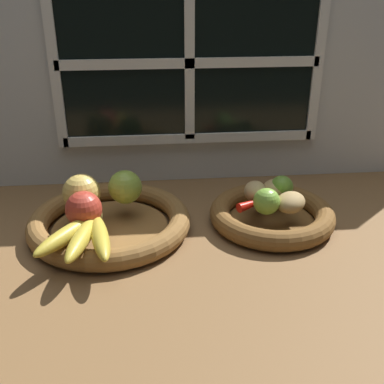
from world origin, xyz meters
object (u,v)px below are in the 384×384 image
at_px(potato_small, 291,202).
at_px(potato_oblong, 255,191).
at_px(banana_bunch_front, 84,235).
at_px(potato_back, 277,188).
at_px(fruit_bowl_right, 272,215).
at_px(lime_near, 267,201).
at_px(apple_green_back, 125,187).
at_px(apple_red_front, 84,209).
at_px(chili_pepper, 264,200).
at_px(apple_golden_left, 81,193).
at_px(lime_far, 282,187).
at_px(fruit_bowl_left, 110,222).

height_order(potato_small, potato_oblong, potato_oblong).
height_order(banana_bunch_front, potato_back, potato_back).
bearing_deg(fruit_bowl_right, banana_bunch_front, -163.03).
bearing_deg(potato_small, lime_near, -173.33).
relative_size(apple_green_back, apple_red_front, 1.02).
height_order(apple_red_front, chili_pepper, apple_red_front).
height_order(apple_red_front, potato_oblong, apple_red_front).
height_order(apple_golden_left, apple_green_back, apple_golden_left).
relative_size(banana_bunch_front, potato_back, 2.91).
distance_m(lime_far, chili_pepper, 0.06).
bearing_deg(banana_bunch_front, apple_green_back, 66.26).
relative_size(potato_small, chili_pepper, 0.53).
relative_size(fruit_bowl_right, potato_small, 3.69).
relative_size(apple_red_front, potato_back, 1.16).
xyz_separation_m(apple_green_back, lime_near, (0.30, -0.08, -0.01)).
distance_m(fruit_bowl_right, potato_small, 0.06).
distance_m(fruit_bowl_left, potato_oblong, 0.33).
distance_m(fruit_bowl_right, banana_bunch_front, 0.41).
distance_m(apple_red_front, lime_near, 0.38).
distance_m(apple_red_front, potato_oblong, 0.37).
bearing_deg(apple_golden_left, lime_near, -8.22).
bearing_deg(potato_back, banana_bunch_front, -158.62).
relative_size(apple_green_back, lime_near, 1.31).
bearing_deg(potato_back, potato_small, -81.03).
distance_m(fruit_bowl_left, lime_near, 0.34).
xyz_separation_m(banana_bunch_front, potato_back, (0.41, 0.16, 0.00)).
distance_m(fruit_bowl_left, fruit_bowl_right, 0.36).
xyz_separation_m(apple_green_back, potato_oblong, (0.29, -0.02, -0.01)).
distance_m(potato_small, lime_far, 0.07).
relative_size(apple_golden_left, chili_pepper, 0.57).
bearing_deg(chili_pepper, potato_small, -66.18).
xyz_separation_m(apple_golden_left, lime_near, (0.39, -0.06, -0.01)).
relative_size(apple_golden_left, lime_near, 1.41).
bearing_deg(fruit_bowl_right, apple_golden_left, 177.28).
height_order(potato_back, lime_near, lime_near).
xyz_separation_m(fruit_bowl_left, apple_green_back, (0.03, 0.05, 0.06)).
bearing_deg(potato_small, lime_far, 91.49).
bearing_deg(potato_back, chili_pepper, -137.88).
xyz_separation_m(potato_back, lime_near, (-0.04, -0.08, 0.01)).
bearing_deg(apple_green_back, potato_back, -0.71).
relative_size(apple_golden_left, potato_small, 1.07).
distance_m(apple_golden_left, chili_pepper, 0.39).
xyz_separation_m(potato_small, potato_back, (-0.01, 0.07, -0.00)).
bearing_deg(apple_red_front, banana_bunch_front, -85.28).
relative_size(apple_red_front, lime_near, 1.29).
relative_size(fruit_bowl_right, potato_oblong, 4.57).
bearing_deg(potato_oblong, apple_red_front, -167.94).
relative_size(fruit_bowl_left, chili_pepper, 2.48).
xyz_separation_m(banana_bunch_front, potato_small, (0.42, 0.09, 0.00)).
relative_size(potato_oblong, lime_near, 1.06).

